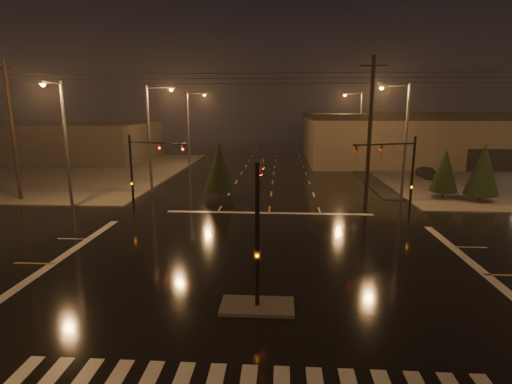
% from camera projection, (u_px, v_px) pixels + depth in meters
% --- Properties ---
extents(ground, '(140.00, 140.00, 0.00)m').
position_uv_depth(ground, '(262.00, 269.00, 20.22)').
color(ground, black).
rests_on(ground, ground).
extents(sidewalk_nw, '(36.00, 36.00, 0.12)m').
position_uv_depth(sidewalk_nw, '(41.00, 171.00, 51.34)').
color(sidewalk_nw, '#4C4944').
rests_on(sidewalk_nw, ground).
extents(median_island, '(3.00, 1.60, 0.15)m').
position_uv_depth(median_island, '(257.00, 306.00, 16.30)').
color(median_island, '#4C4944').
rests_on(median_island, ground).
extents(stop_bar_far, '(16.00, 0.50, 0.01)m').
position_uv_depth(stop_bar_far, '(269.00, 213.00, 30.95)').
color(stop_bar_far, beige).
rests_on(stop_bar_far, ground).
extents(retail_building, '(60.20, 28.30, 7.20)m').
position_uv_depth(retail_building, '(500.00, 135.00, 62.15)').
color(retail_building, '#746A53').
rests_on(retail_building, ground).
extents(commercial_block, '(30.00, 18.00, 5.60)m').
position_uv_depth(commercial_block, '(53.00, 141.00, 62.79)').
color(commercial_block, '#403C38').
rests_on(commercial_block, ground).
extents(signal_mast_median, '(0.25, 4.59, 6.00)m').
position_uv_depth(signal_mast_median, '(259.00, 213.00, 16.44)').
color(signal_mast_median, black).
rests_on(signal_mast_median, ground).
extents(signal_mast_ne, '(4.84, 1.86, 6.00)m').
position_uv_depth(signal_mast_ne, '(400.00, 167.00, 28.74)').
color(signal_mast_ne, black).
rests_on(signal_mast_ne, ground).
extents(signal_mast_nw, '(4.84, 1.86, 6.00)m').
position_uv_depth(signal_mast_nw, '(142.00, 165.00, 29.91)').
color(signal_mast_nw, black).
rests_on(signal_mast_nw, ground).
extents(streetlight_1, '(2.77, 0.32, 10.00)m').
position_uv_depth(streetlight_1, '(152.00, 132.00, 37.27)').
color(streetlight_1, '#38383A').
rests_on(streetlight_1, ground).
extents(streetlight_2, '(2.77, 0.32, 10.00)m').
position_uv_depth(streetlight_2, '(190.00, 124.00, 52.89)').
color(streetlight_2, '#38383A').
rests_on(streetlight_2, ground).
extents(streetlight_3, '(2.77, 0.32, 10.00)m').
position_uv_depth(streetlight_3, '(402.00, 134.00, 33.94)').
color(streetlight_3, '#38383A').
rests_on(streetlight_3, ground).
extents(streetlight_4, '(2.77, 0.32, 10.00)m').
position_uv_depth(streetlight_4, '(358.00, 124.00, 53.46)').
color(streetlight_4, '#38383A').
rests_on(streetlight_4, ground).
extents(streetlight_5, '(0.32, 2.77, 10.00)m').
position_uv_depth(streetlight_5, '(63.00, 137.00, 30.91)').
color(streetlight_5, '#38383A').
rests_on(streetlight_5, ground).
extents(utility_pole_0, '(2.20, 0.32, 12.00)m').
position_uv_depth(utility_pole_0, '(12.00, 130.00, 33.96)').
color(utility_pole_0, black).
rests_on(utility_pole_0, ground).
extents(utility_pole_1, '(2.20, 0.32, 12.00)m').
position_uv_depth(utility_pole_1, '(370.00, 131.00, 32.11)').
color(utility_pole_1, black).
rests_on(utility_pole_1, ground).
extents(conifer_0, '(2.43, 2.43, 4.50)m').
position_uv_depth(conifer_0, '(445.00, 170.00, 35.24)').
color(conifer_0, black).
rests_on(conifer_0, ground).
extents(conifer_1, '(2.78, 2.78, 5.04)m').
position_uv_depth(conifer_1, '(483.00, 169.00, 33.87)').
color(conifer_1, black).
rests_on(conifer_1, ground).
extents(conifer_3, '(2.80, 2.80, 5.07)m').
position_uv_depth(conifer_3, '(219.00, 167.00, 35.36)').
color(conifer_3, black).
rests_on(conifer_3, ground).
extents(car_parked, '(1.80, 4.11, 1.38)m').
position_uv_depth(car_parked, '(427.00, 173.00, 45.76)').
color(car_parked, black).
rests_on(car_parked, ground).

